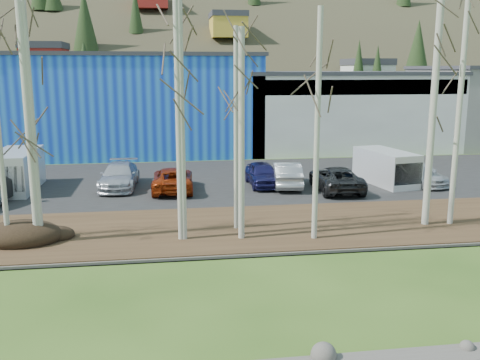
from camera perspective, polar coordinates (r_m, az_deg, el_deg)
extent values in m
cube|color=#382616|center=(24.04, 1.72, -5.07)|extent=(80.00, 7.00, 0.15)
cube|color=black|center=(34.12, -1.36, -0.01)|extent=(80.00, 14.00, 0.14)
cube|color=#133AC6|center=(47.29, -10.82, 7.89)|extent=(20.00, 12.00, 8.00)
cube|color=#333338|center=(47.20, -11.01, 12.92)|extent=(20.40, 12.24, 0.30)
cube|color=#BABAB6|center=(49.95, 10.49, 7.24)|extent=(18.00, 12.00, 6.50)
cube|color=#333338|center=(49.81, 10.63, 11.14)|extent=(18.36, 12.24, 0.30)
cube|color=navy|center=(44.29, 13.08, 9.62)|extent=(17.64, 0.20, 1.20)
ellipsoid|color=black|center=(23.53, -22.28, -5.35)|extent=(3.23, 2.28, 0.63)
cylinder|color=beige|center=(22.23, -21.26, 5.72)|extent=(0.21, 0.21, 9.70)
cylinder|color=beige|center=(22.30, -21.59, 5.27)|extent=(0.30, 0.30, 9.36)
cylinder|color=beige|center=(21.30, -6.63, 8.77)|extent=(0.24, 0.24, 11.61)
cylinder|color=beige|center=(21.43, 0.16, 4.69)|extent=(0.25, 0.25, 8.49)
cylinder|color=beige|center=(22.85, -0.43, 5.31)|extent=(0.20, 0.20, 8.63)
cylinder|color=beige|center=(21.60, 8.23, 5.64)|extent=(0.22, 0.22, 9.25)
cylinder|color=beige|center=(24.79, 19.97, 8.08)|extent=(0.30, 0.30, 11.19)
cylinder|color=beige|center=(25.30, 22.46, 8.52)|extent=(0.24, 0.24, 11.68)
cylinder|color=beige|center=(21.30, -6.30, 8.78)|extent=(0.24, 0.24, 11.61)
imported|color=#A0300D|center=(30.99, -7.19, 0.10)|extent=(2.44, 4.95, 1.35)
imported|color=#ADAEB6|center=(32.21, -12.75, 0.43)|extent=(2.32, 5.10, 1.45)
imported|color=#191849|center=(32.06, 2.39, 0.63)|extent=(1.69, 4.16, 1.41)
imported|color=#A3A3A5|center=(31.93, 4.97, 0.62)|extent=(2.15, 4.68, 1.49)
imported|color=black|center=(31.26, 10.20, 0.16)|extent=(2.59, 5.16, 1.40)
imported|color=#BBBABC|center=(34.33, 18.55, 0.66)|extent=(2.31, 4.62, 1.29)
cube|color=silver|center=(33.83, 15.29, 1.34)|extent=(2.69, 4.89, 2.03)
cube|color=black|center=(32.35, 17.06, 0.77)|extent=(1.97, 1.26, 1.25)
cube|color=#BCBFC0|center=(33.46, -22.76, 0.93)|extent=(2.17, 5.19, 2.27)
cube|color=black|center=(31.51, -23.66, 0.23)|extent=(2.05, 1.08, 1.40)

